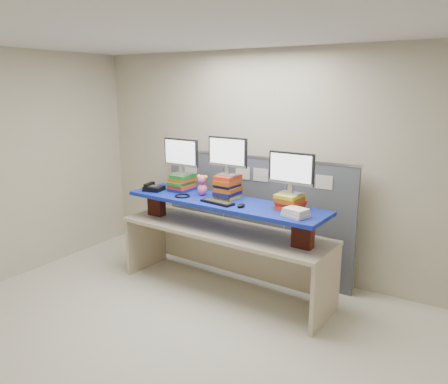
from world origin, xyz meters
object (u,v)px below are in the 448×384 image
Objects in this scene: desk at (224,241)px; monitor_center at (228,154)px; monitor_right at (291,170)px; blue_board at (224,203)px; monitor_left at (181,154)px; desk_phone at (153,188)px; keyboard at (217,202)px.

monitor_center reaches higher than desk.
monitor_right is at bearing 8.86° from desk.
monitor_right is (0.77, 0.08, 0.43)m from blue_board.
monitor_left is 2.00× the size of desk_phone.
monitor_left reaches higher than desk.
desk is at bearing -171.14° from monitor_right.
monitor_left is (-0.71, 0.16, 0.47)m from blue_board.
monitor_center is 2.00× the size of desk_phone.
monitor_left is at bearing 23.28° from desk_phone.
monitor_left is 1.20× the size of keyboard.
desk is at bearing -9.37° from monitor_left.
desk is 0.46m from blue_board.
desk_phone is at bearing -167.54° from monitor_center.
monitor_center is (-0.03, 0.12, 0.53)m from blue_board.
keyboard reaches higher than desk.
monitor_right is (0.77, 0.08, 0.89)m from desk.
monitor_right is 2.00× the size of desk_phone.
monitor_right reaches higher than desk.
keyboard reaches higher than blue_board.
desk_phone is at bearing -175.52° from keyboard.
desk is 6.14× the size of keyboard.
blue_board is at bearing 98.80° from keyboard.
blue_board is at bearing -73.92° from monitor_center.
keyboard is (0.03, -0.25, -0.50)m from monitor_center.
blue_board is at bearing -176.89° from desk.
desk_phone is (-0.97, -0.16, -0.48)m from monitor_center.
desk is 10.25× the size of desk_phone.
monitor_center is at bearing -180.00° from monitor_right.
blue_board is 0.14m from keyboard.
monitor_left reaches higher than desk_phone.
keyboard is (0.71, -0.29, -0.44)m from monitor_left.
blue_board reaches higher than desk.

